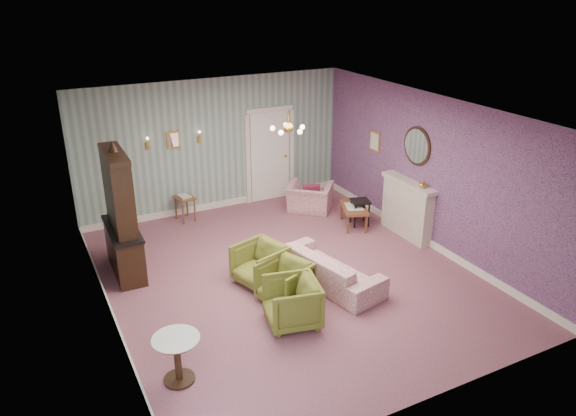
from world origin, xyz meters
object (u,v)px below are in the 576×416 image
dresser (120,211)px  fireplace (407,208)px  pedestal_table (178,359)px  olive_chair_c (260,262)px  coffee_table (354,216)px  olive_chair_a (292,301)px  wingback_chair (310,193)px  sofa_chintz (330,263)px  side_table_black (360,213)px  olive_chair_b (284,280)px

dresser → fireplace: size_ratio=1.68×
pedestal_table → olive_chair_c: bearing=42.3°
fireplace → coffee_table: bearing=129.0°
olive_chair_a → wingback_chair: wingback_chair is taller
dresser → olive_chair_c: bearing=-34.9°
sofa_chintz → side_table_black: 2.53m
dresser → coffee_table: 4.74m
olive_chair_b → olive_chair_c: olive_chair_c is taller
olive_chair_c → side_table_black: bearing=95.6°
sofa_chintz → fireplace: bearing=-80.8°
olive_chair_a → side_table_black: olive_chair_a is taller
wingback_chair → coffee_table: 1.23m
fireplace → pedestal_table: (-5.35, -2.16, -0.25)m
olive_chair_a → wingback_chair: bearing=159.7°
olive_chair_b → fireplace: size_ratio=0.53×
olive_chair_a → pedestal_table: olive_chair_a is taller
olive_chair_c → coffee_table: (2.70, 1.22, -0.17)m
coffee_table → dresser: bearing=177.5°
olive_chair_a → sofa_chintz: 1.35m
sofa_chintz → coffee_table: size_ratio=2.31×
dresser → olive_chair_a: bearing=-54.3°
fireplace → pedestal_table: fireplace is taller
olive_chair_b → olive_chair_c: (-0.12, 0.69, 0.02)m
olive_chair_a → sofa_chintz: olive_chair_a is taller
olive_chair_a → fireplace: 3.86m
sofa_chintz → pedestal_table: size_ratio=2.99×
olive_chair_a → pedestal_table: bearing=-63.6°
olive_chair_a → dresser: (-1.87, 2.73, 0.78)m
olive_chair_a → side_table_black: bearing=143.2°
olive_chair_b → wingback_chair: (2.17, 3.05, 0.05)m
dresser → wingback_chair: bearing=13.9°
wingback_chair → dresser: (-4.23, -0.94, 0.76)m
fireplace → dresser: bearing=168.9°
coffee_table → pedestal_table: 5.55m
fireplace → wingback_chair: bearing=118.9°
olive_chair_c → side_table_black: olive_chair_c is taller
wingback_chair → side_table_black: bearing=157.0°
dresser → fireplace: (5.33, -1.05, -0.59)m
olive_chair_b → pedestal_table: olive_chair_b is taller
olive_chair_c → olive_chair_b: bearing=-7.6°
olive_chair_c → side_table_black: 3.09m
olive_chair_c → wingback_chair: size_ratio=0.81×
olive_chair_a → sofa_chintz: size_ratio=0.40×
olive_chair_b → pedestal_table: (-2.08, -1.10, -0.03)m
side_table_black → fireplace: bearing=-56.8°
olive_chair_b → wingback_chair: 3.74m
sofa_chintz → coffee_table: (1.66, 1.78, -0.17)m
wingback_chair → fireplace: fireplace is taller
wingback_chair → dresser: dresser is taller
sofa_chintz → olive_chair_b: bearing=85.4°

